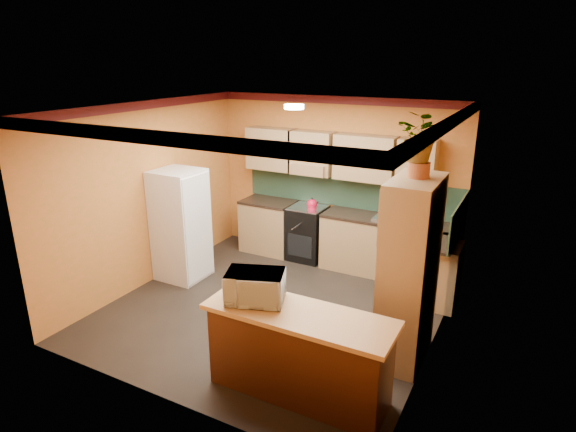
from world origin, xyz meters
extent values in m
plane|color=black|center=(0.00, 0.00, 0.00)|extent=(4.20, 4.20, 0.00)
cube|color=white|center=(0.00, 0.00, 2.70)|extent=(4.20, 4.20, 0.04)
cube|color=#C86B35|center=(0.00, 2.10, 1.35)|extent=(4.20, 0.04, 2.70)
cube|color=#C86B35|center=(0.00, -2.10, 1.35)|extent=(4.20, 0.04, 2.70)
cube|color=#C86B35|center=(-2.10, 0.00, 1.35)|extent=(0.04, 4.20, 2.70)
cube|color=#C86B35|center=(2.10, 0.00, 1.35)|extent=(0.04, 4.20, 2.70)
cube|color=#1B3224|center=(0.25, 2.09, 1.19)|extent=(3.70, 0.02, 0.53)
cube|color=#1B3224|center=(2.09, 1.40, 1.19)|extent=(0.02, 1.40, 0.53)
cube|color=#A27755|center=(0.10, 1.93, 1.80)|extent=(3.10, 0.34, 0.70)
cylinder|color=white|center=(0.00, 0.60, 2.66)|extent=(0.26, 0.26, 0.06)
cube|color=#A27755|center=(0.27, 1.80, 0.44)|extent=(3.65, 0.60, 0.88)
cube|color=black|center=(0.27, 1.80, 0.90)|extent=(3.65, 0.62, 0.04)
cube|color=black|center=(-0.35, 1.80, 0.46)|extent=(0.58, 0.58, 0.91)
cube|color=silver|center=(1.05, 1.80, 0.94)|extent=(0.48, 0.40, 0.03)
cube|color=#A27755|center=(1.80, 1.21, 0.44)|extent=(0.60, 0.80, 0.88)
cube|color=black|center=(1.80, 1.21, 0.90)|extent=(0.62, 0.80, 0.04)
cube|color=white|center=(-1.75, 0.24, 0.85)|extent=(0.68, 0.66, 1.70)
cube|color=#A27755|center=(1.85, -0.25, 1.05)|extent=(0.48, 0.90, 2.10)
cylinder|color=brown|center=(1.85, -0.20, 2.18)|extent=(0.22, 0.22, 0.16)
imported|color=#A27755|center=(1.85, -0.20, 2.52)|extent=(0.59, 0.56, 0.52)
cube|color=#4B2311|center=(1.08, -1.39, 0.44)|extent=(1.80, 0.55, 0.88)
cube|color=tan|center=(1.08, -1.39, 0.91)|extent=(1.90, 0.65, 0.05)
imported|color=white|center=(0.59, -1.39, 1.09)|extent=(0.68, 0.57, 0.32)
camera|label=1|loc=(2.92, -5.08, 3.28)|focal=30.00mm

